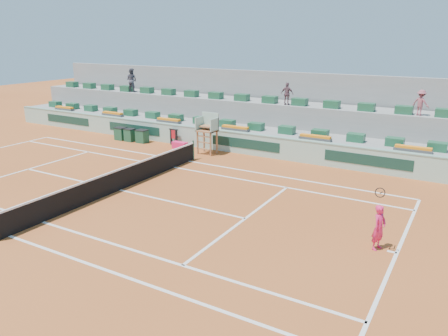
{
  "coord_description": "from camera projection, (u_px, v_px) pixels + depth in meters",
  "views": [
    {
      "loc": [
        13.43,
        -13.68,
        6.68
      ],
      "look_at": [
        4.0,
        2.5,
        1.0
      ],
      "focal_mm": 35.0,
      "sensor_mm": 36.0,
      "label": 1
    }
  ],
  "objects": [
    {
      "name": "umpire_chair",
      "position": [
        208.0,
        128.0,
        25.47
      ],
      "size": [
        1.1,
        0.9,
        2.4
      ],
      "color": "#955E38",
      "rests_on": "ground"
    },
    {
      "name": "flower_planters",
      "position": [
        201.0,
        124.0,
        27.5
      ],
      "size": [
        26.8,
        0.36,
        0.28
      ],
      "color": "#4B4B4B",
      "rests_on": "seating_tier_lower"
    },
    {
      "name": "seating_tier_upper",
      "position": [
        246.0,
        119.0,
        29.51
      ],
      "size": [
        36.0,
        2.4,
        2.6
      ],
      "primitive_type": "cube",
      "color": "gray",
      "rests_on": "ground"
    },
    {
      "name": "stadium_back_wall",
      "position": [
        257.0,
        103.0,
        30.57
      ],
      "size": [
        36.0,
        0.4,
        4.4
      ],
      "primitive_type": "cube",
      "color": "gray",
      "rests_on": "ground"
    },
    {
      "name": "drink_cooler_b",
      "position": [
        130.0,
        135.0,
        28.75
      ],
      "size": [
        0.64,
        0.56,
        0.84
      ],
      "color": "#18482F",
      "rests_on": "ground"
    },
    {
      "name": "tennis_net",
      "position": [
        119.0,
        179.0,
        19.57
      ],
      "size": [
        0.1,
        11.97,
        1.1
      ],
      "color": "black",
      "rests_on": "ground"
    },
    {
      "name": "drink_cooler_c",
      "position": [
        121.0,
        134.0,
        29.17
      ],
      "size": [
        0.72,
        0.62,
        0.84
      ],
      "color": "#18482F",
      "rests_on": "ground"
    },
    {
      "name": "towel_rack",
      "position": [
        174.0,
        136.0,
        27.73
      ],
      "size": [
        0.66,
        0.11,
        1.03
      ],
      "color": "black",
      "rests_on": "ground"
    },
    {
      "name": "advertising_hoarding",
      "position": [
        217.0,
        140.0,
        26.55
      ],
      "size": [
        36.0,
        0.34,
        1.26
      ],
      "color": "#9BC3B2",
      "rests_on": "ground"
    },
    {
      "name": "court_lines",
      "position": [
        120.0,
        190.0,
        19.72
      ],
      "size": [
        23.89,
        11.09,
        0.01
      ],
      "color": "silver",
      "rests_on": "ground"
    },
    {
      "name": "ground",
      "position": [
        120.0,
        190.0,
        19.72
      ],
      "size": [
        90.0,
        90.0,
        0.0
      ],
      "primitive_type": "plane",
      "color": "#99481D",
      "rests_on": "ground"
    },
    {
      "name": "seat_row_upper",
      "position": [
        242.0,
        97.0,
        28.57
      ],
      "size": [
        32.9,
        0.6,
        0.44
      ],
      "color": "#1B5334",
      "rests_on": "seating_tier_upper"
    },
    {
      "name": "seat_row_lower",
      "position": [
        228.0,
        123.0,
        27.41
      ],
      "size": [
        32.9,
        0.6,
        0.44
      ],
      "color": "#1B5334",
      "rests_on": "seating_tier_lower"
    },
    {
      "name": "spectator_right",
      "position": [
        421.0,
        103.0,
        23.14
      ],
      "size": [
        1.01,
        0.79,
        1.37
      ],
      "primitive_type": "imported",
      "rotation": [
        0.0,
        0.0,
        2.77
      ],
      "color": "#954A54",
      "rests_on": "seating_tier_upper"
    },
    {
      "name": "seating_tier_lower",
      "position": [
        234.0,
        133.0,
        28.39
      ],
      "size": [
        36.0,
        4.0,
        1.2
      ],
      "primitive_type": "cube",
      "color": "gray",
      "rests_on": "ground"
    },
    {
      "name": "player_bag",
      "position": [
        180.0,
        145.0,
        26.9
      ],
      "size": [
        0.95,
        0.42,
        0.42
      ],
      "primitive_type": "cube",
      "color": "#EE1F5F",
      "rests_on": "ground"
    },
    {
      "name": "tennis_player",
      "position": [
        379.0,
        227.0,
        14.06
      ],
      "size": [
        0.52,
        0.88,
        2.28
      ],
      "color": "#EE1F5F",
      "rests_on": "ground"
    },
    {
      "name": "spectator_mid",
      "position": [
        287.0,
        94.0,
        26.68
      ],
      "size": [
        0.81,
        0.35,
        1.37
      ],
      "primitive_type": "imported",
      "rotation": [
        0.0,
        0.0,
        3.16
      ],
      "color": "#714B55",
      "rests_on": "seating_tier_upper"
    },
    {
      "name": "spectator_left",
      "position": [
        132.0,
        80.0,
        32.93
      ],
      "size": [
        0.92,
        0.75,
        1.76
      ],
      "primitive_type": "imported",
      "rotation": [
        0.0,
        0.0,
        3.24
      ],
      "color": "#474652",
      "rests_on": "seating_tier_upper"
    },
    {
      "name": "drink_cooler_a",
      "position": [
        142.0,
        136.0,
        28.41
      ],
      "size": [
        0.72,
        0.63,
        0.84
      ],
      "color": "#18482F",
      "rests_on": "ground"
    }
  ]
}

